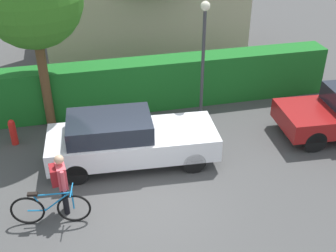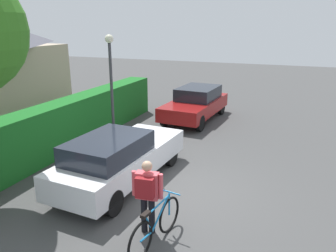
% 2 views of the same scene
% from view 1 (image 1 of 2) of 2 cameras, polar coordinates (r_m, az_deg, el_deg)
% --- Properties ---
extents(ground_plane, '(60.00, 60.00, 0.00)m').
position_cam_1_polar(ground_plane, '(10.68, -3.33, -9.80)').
color(ground_plane, '#444444').
extents(hedge_row, '(14.60, 0.90, 1.66)m').
position_cam_1_polar(hedge_row, '(14.23, -6.95, 5.12)').
color(hedge_row, '#1A6421').
rests_on(hedge_row, ground).
extents(parked_car_near, '(4.61, 1.96, 1.43)m').
position_cam_1_polar(parked_car_near, '(11.58, -5.41, -1.70)').
color(parked_car_near, silver).
rests_on(parked_car_near, ground).
extents(bicycle, '(1.78, 0.50, 0.92)m').
position_cam_1_polar(bicycle, '(10.16, -15.26, -10.50)').
color(bicycle, black).
rests_on(bicycle, ground).
extents(person_rider, '(0.39, 0.64, 1.59)m').
position_cam_1_polar(person_rider, '(10.05, -14.06, -6.81)').
color(person_rider, black).
rests_on(person_rider, ground).
extents(street_lamp, '(0.28, 0.28, 3.82)m').
position_cam_1_polar(street_lamp, '(12.83, 4.73, 10.47)').
color(street_lamp, '#38383D').
rests_on(street_lamp, ground).
extents(fire_hydrant, '(0.20, 0.20, 0.81)m').
position_cam_1_polar(fire_hydrant, '(13.25, -19.84, -0.72)').
color(fire_hydrant, red).
rests_on(fire_hydrant, ground).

